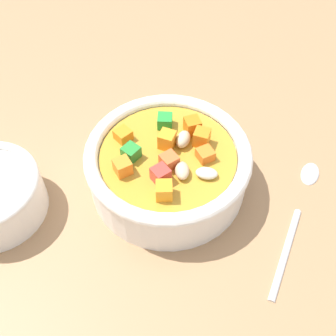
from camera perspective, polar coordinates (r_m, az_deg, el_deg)
name	(u,v)px	position (r cm, az deg, el deg)	size (l,w,h in cm)	color
ground_plane	(168,188)	(50.97, 0.00, -2.78)	(140.00, 140.00, 2.00)	#9E754F
soup_bowl_main	(168,166)	(47.44, 0.00, 0.30)	(18.59, 18.59, 7.37)	white
spoon	(300,206)	(50.13, 17.56, -4.94)	(10.60, 17.73, 0.99)	silver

